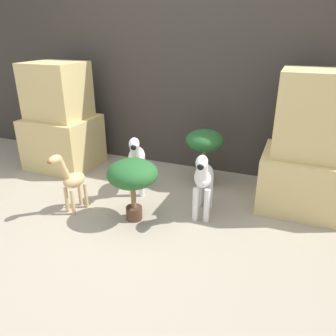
{
  "coord_description": "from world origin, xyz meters",
  "views": [
    {
      "loc": [
        1.15,
        -1.85,
        1.48
      ],
      "look_at": [
        0.15,
        0.66,
        0.33
      ],
      "focal_mm": 35.0,
      "sensor_mm": 36.0,
      "label": 1
    }
  ],
  "objects_px": {
    "potted_palm_front": "(133,176)",
    "potted_palm_back": "(205,143)",
    "giraffe_figurine": "(72,180)",
    "zebra_right": "(203,178)",
    "zebra_left": "(136,159)"
  },
  "relations": [
    {
      "from": "potted_palm_front",
      "to": "potted_palm_back",
      "type": "height_order",
      "value": "potted_palm_back"
    },
    {
      "from": "giraffe_figurine",
      "to": "potted_palm_back",
      "type": "height_order",
      "value": "potted_palm_back"
    },
    {
      "from": "zebra_right",
      "to": "giraffe_figurine",
      "type": "xyz_separation_m",
      "value": [
        -1.06,
        -0.34,
        -0.05
      ]
    },
    {
      "from": "zebra_right",
      "to": "zebra_left",
      "type": "height_order",
      "value": "same"
    },
    {
      "from": "zebra_right",
      "to": "potted_palm_back",
      "type": "xyz_separation_m",
      "value": [
        -0.16,
        0.61,
        0.1
      ]
    },
    {
      "from": "zebra_right",
      "to": "zebra_left",
      "type": "xyz_separation_m",
      "value": [
        -0.71,
        0.19,
        0.0
      ]
    },
    {
      "from": "zebra_right",
      "to": "potted_palm_back",
      "type": "relative_size",
      "value": 1.05
    },
    {
      "from": "potted_palm_front",
      "to": "potted_palm_back",
      "type": "distance_m",
      "value": 0.94
    },
    {
      "from": "zebra_right",
      "to": "potted_palm_front",
      "type": "height_order",
      "value": "zebra_right"
    },
    {
      "from": "giraffe_figurine",
      "to": "potted_palm_front",
      "type": "relative_size",
      "value": 1.07
    },
    {
      "from": "zebra_right",
      "to": "potted_palm_back",
      "type": "height_order",
      "value": "zebra_right"
    },
    {
      "from": "zebra_left",
      "to": "potted_palm_back",
      "type": "xyz_separation_m",
      "value": [
        0.55,
        0.42,
        0.1
      ]
    },
    {
      "from": "zebra_left",
      "to": "potted_palm_back",
      "type": "height_order",
      "value": "zebra_left"
    },
    {
      "from": "giraffe_figurine",
      "to": "potted_palm_back",
      "type": "distance_m",
      "value": 1.32
    },
    {
      "from": "zebra_left",
      "to": "potted_palm_front",
      "type": "distance_m",
      "value": 0.5
    }
  ]
}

